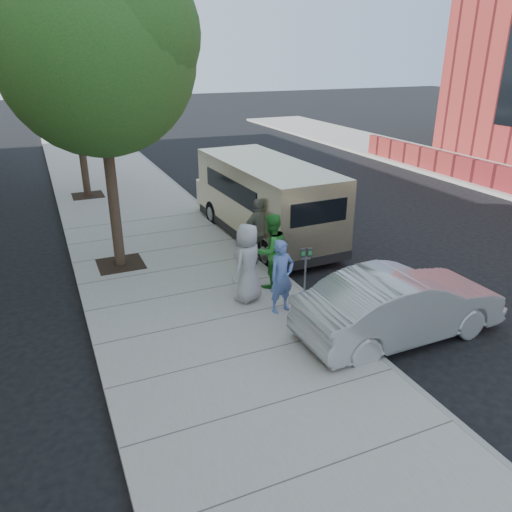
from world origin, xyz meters
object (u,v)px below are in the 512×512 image
object	(u,v)px
person_gray_shirt	(248,263)
person_striped_polo	(259,231)
sedan	(401,305)
van	(264,199)
tree_far	(73,69)
tree_near	(99,49)
person_officer	(282,276)
person_green_shirt	(271,251)
parking_meter	(306,263)

from	to	relation	value
person_gray_shirt	person_striped_polo	world-z (taller)	person_gray_shirt
sedan	person_striped_polo	bearing A→B (deg)	13.61
van	sedan	size ratio (longest dim) A/B	1.50
tree_far	van	bearing A→B (deg)	-56.70
tree_near	van	size ratio (longest dim) A/B	1.14
person_gray_shirt	person_striped_polo	bearing A→B (deg)	-155.07
person_gray_shirt	tree_far	bearing A→B (deg)	-112.34
person_officer	person_striped_polo	xyz separation A→B (m)	(0.67, 2.71, 0.07)
tree_near	person_green_shirt	size ratio (longest dim) A/B	4.10
van	person_officer	distance (m)	5.10
parking_meter	sedan	xyz separation A→B (m)	(1.11, -1.97, -0.35)
van	person_striped_polo	world-z (taller)	van
parking_meter	person_striped_polo	xyz separation A→B (m)	(-0.05, 2.47, -0.03)
van	person_gray_shirt	size ratio (longest dim) A/B	3.61
sedan	person_gray_shirt	distance (m)	3.43
person_green_shirt	van	bearing A→B (deg)	-127.08
tree_far	sedan	xyz separation A→B (m)	(4.62, -13.42, -4.16)
tree_near	sedan	size ratio (longest dim) A/B	1.70
van	person_green_shirt	xyz separation A→B (m)	(-1.44, -3.53, -0.22)
parking_meter	person_green_shirt	xyz separation A→B (m)	(-0.39, 1.00, -0.01)
person_officer	person_green_shirt	size ratio (longest dim) A/B	0.90
parking_meter	tree_far	bearing A→B (deg)	119.66
tree_near	sedan	distance (m)	8.86
person_striped_polo	person_gray_shirt	bearing A→B (deg)	49.15
tree_near	person_officer	size ratio (longest dim) A/B	4.55
tree_far	van	distance (m)	9.03
tree_near	person_gray_shirt	distance (m)	6.03
sedan	person_striped_polo	xyz separation A→B (m)	(-1.16, 4.44, 0.32)
person_officer	sedan	bearing A→B (deg)	-53.04
tree_far	person_gray_shirt	xyz separation A→B (m)	(2.31, -10.90, -3.82)
tree_near	person_striped_polo	xyz separation A→B (m)	(3.45, -1.38, -4.50)
parking_meter	van	world-z (taller)	van
van	person_green_shirt	distance (m)	3.81
parking_meter	person_green_shirt	size ratio (longest dim) A/B	0.70
sedan	tree_far	bearing A→B (deg)	17.90
person_striped_polo	person_officer	bearing A→B (deg)	65.95
person_officer	person_gray_shirt	distance (m)	0.92
sedan	person_gray_shirt	size ratio (longest dim) A/B	2.41
tree_far	person_striped_polo	world-z (taller)	tree_far
van	sedan	bearing A→B (deg)	-91.34
tree_far	sedan	distance (m)	14.79
person_officer	person_gray_shirt	bearing A→B (deg)	110.89
person_gray_shirt	person_striped_polo	size ratio (longest dim) A/B	1.02
person_green_shirt	person_gray_shirt	bearing A→B (deg)	14.68
parking_meter	person_officer	bearing A→B (deg)	-148.70
person_green_shirt	sedan	bearing A→B (deg)	102.02
parking_meter	van	distance (m)	4.65
person_officer	person_striped_polo	bearing A→B (deg)	66.24
van	person_gray_shirt	distance (m)	4.57
van	person_green_shirt	size ratio (longest dim) A/B	3.61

